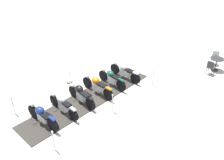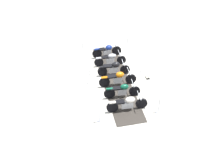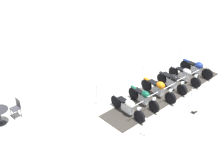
# 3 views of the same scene
# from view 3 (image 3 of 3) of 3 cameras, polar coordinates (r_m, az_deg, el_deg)

# --- Properties ---
(ground_plane) EXTENTS (80.00, 80.00, 0.00)m
(ground_plane) POSITION_cam_3_polar(r_m,az_deg,el_deg) (17.10, 9.20, -2.33)
(ground_plane) COLOR beige
(display_platform) EXTENTS (7.37, 5.37, 0.03)m
(display_platform) POSITION_cam_3_polar(r_m,az_deg,el_deg) (17.09, 9.20, -2.29)
(display_platform) COLOR #38332D
(display_platform) RESTS_ON ground_plane
(motorcycle_cream) EXTENTS (1.34, 1.94, 0.94)m
(motorcycle_cream) POSITION_cam_3_polar(r_m,az_deg,el_deg) (15.08, 2.85, -4.71)
(motorcycle_cream) COLOR black
(motorcycle_cream) RESTS_ON display_platform
(motorcycle_forest) EXTENTS (1.29, 1.77, 0.95)m
(motorcycle_forest) POSITION_cam_3_polar(r_m,az_deg,el_deg) (15.74, 5.64, -3.08)
(motorcycle_forest) COLOR black
(motorcycle_forest) RESTS_ON display_platform
(motorcycle_copper) EXTENTS (1.36, 1.98, 0.96)m
(motorcycle_copper) POSITION_cam_3_polar(r_m,az_deg,el_deg) (16.43, 8.23, -1.55)
(motorcycle_copper) COLOR black
(motorcycle_copper) RESTS_ON display_platform
(motorcycle_black) EXTENTS (1.30, 1.74, 0.93)m
(motorcycle_black) POSITION_cam_3_polar(r_m,az_deg,el_deg) (17.19, 10.57, -0.25)
(motorcycle_black) COLOR black
(motorcycle_black) RESTS_ON display_platform
(motorcycle_chrome) EXTENTS (1.26, 1.85, 0.89)m
(motorcycle_chrome) POSITION_cam_3_polar(r_m,az_deg,el_deg) (17.99, 12.73, 0.86)
(motorcycle_chrome) COLOR black
(motorcycle_chrome) RESTS_ON display_platform
(motorcycle_navy) EXTENTS (1.12, 1.88, 0.97)m
(motorcycle_navy) POSITION_cam_3_polar(r_m,az_deg,el_deg) (18.79, 14.72, 2.03)
(motorcycle_navy) COLOR black
(motorcycle_navy) RESTS_ON display_platform
(stanchion_left_mid) EXTENTS (0.33, 0.33, 1.01)m
(stanchion_left_mid) POSITION_cam_3_polar(r_m,az_deg,el_deg) (17.79, 5.33, 0.60)
(stanchion_left_mid) COLOR silver
(stanchion_left_mid) RESTS_ON ground_plane
(stanchion_right_front) EXTENTS (0.33, 0.33, 1.01)m
(stanchion_right_front) POSITION_cam_3_polar(r_m,az_deg,el_deg) (14.05, 5.83, -8.87)
(stanchion_right_front) COLOR silver
(stanchion_right_front) RESTS_ON ground_plane
(stanchion_left_front) EXTENTS (0.30, 0.30, 1.14)m
(stanchion_left_front) POSITION_cam_3_polar(r_m,az_deg,el_deg) (15.83, -2.71, -3.19)
(stanchion_left_front) COLOR silver
(stanchion_left_front) RESTS_ON ground_plane
(stanchion_left_rear) EXTENTS (0.36, 0.36, 1.01)m
(stanchion_left_rear) POSITION_cam_3_polar(r_m,az_deg,el_deg) (20.06, 11.68, 3.71)
(stanchion_left_rear) COLOR silver
(stanchion_left_rear) RESTS_ON ground_plane
(stanchion_right_mid) EXTENTS (0.33, 0.33, 1.03)m
(stanchion_right_mid) POSITION_cam_3_polar(r_m,az_deg,el_deg) (16.18, 13.65, -3.63)
(stanchion_right_mid) COLOR silver
(stanchion_right_mid) RESTS_ON ground_plane
(info_placard) EXTENTS (0.39, 0.36, 0.20)m
(info_placard) POSITION_cam_3_polar(r_m,az_deg,el_deg) (15.99, 14.25, -5.34)
(info_placard) COLOR #333338
(info_placard) RESTS_ON ground_plane
(cafe_chair_across_table) EXTENTS (0.55, 0.55, 0.91)m
(cafe_chair_across_table) POSITION_cam_3_polar(r_m,az_deg,el_deg) (15.61, -16.47, -4.56)
(cafe_chair_across_table) COLOR #2D2D33
(cafe_chair_across_table) RESTS_ON ground_plane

